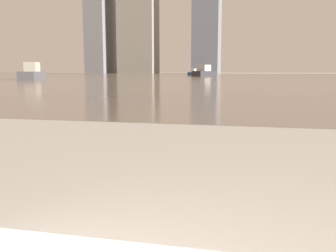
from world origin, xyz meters
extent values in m
cube|color=gray|center=(0.00, 62.00, 0.01)|extent=(180.00, 110.00, 0.01)
cube|color=#4C4C51|center=(-22.47, 36.12, 0.44)|extent=(3.03, 5.20, 0.86)
cube|color=#B2A893|center=(-22.47, 36.12, 1.36)|extent=(1.71, 2.12, 0.98)
cube|color=navy|center=(-11.28, 74.60, 0.32)|extent=(1.75, 3.65, 0.61)
cube|color=silver|center=(-11.28, 74.60, 0.97)|extent=(1.08, 1.44, 0.70)
cube|color=#2D2D33|center=(-7.46, 62.87, 0.45)|extent=(3.74, 5.25, 0.88)
cube|color=silver|center=(-7.46, 62.87, 1.39)|extent=(1.95, 2.24, 1.00)
cube|color=slate|center=(-49.24, 118.00, 16.20)|extent=(6.55, 11.95, 32.40)
cube|color=slate|center=(-14.09, 118.00, 13.79)|extent=(7.92, 11.17, 27.58)
camera|label=1|loc=(0.66, 0.12, 1.02)|focal=40.00mm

